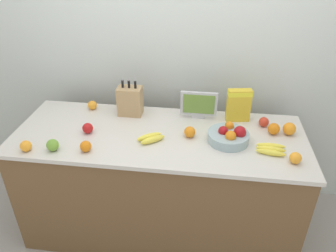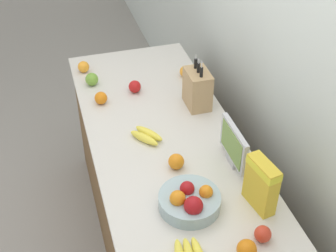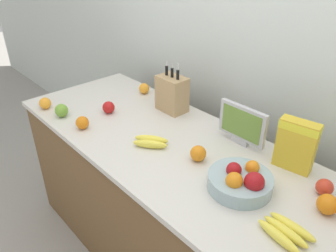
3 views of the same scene
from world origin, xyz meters
name	(u,v)px [view 1 (image 1 of 3)]	position (x,y,z in m)	size (l,w,h in m)	color
ground_plane	(160,224)	(0.00, 0.00, 0.00)	(14.00, 14.00, 0.00)	gray
wall_back	(170,51)	(0.00, 0.61, 1.30)	(9.00, 0.06, 2.60)	silver
counter	(160,183)	(0.00, 0.00, 0.45)	(2.03, 0.78, 0.90)	brown
knife_block	(130,101)	(-0.26, 0.26, 1.01)	(0.18, 0.12, 0.32)	tan
small_monitor	(199,104)	(0.26, 0.26, 1.01)	(0.27, 0.03, 0.21)	#B7B7BC
cereal_box	(239,104)	(0.55, 0.27, 1.04)	(0.18, 0.09, 0.25)	gold
fruit_bowl	(229,136)	(0.48, -0.03, 0.94)	(0.28, 0.28, 0.12)	#99B2B7
banana_bunch_left	(151,138)	(-0.04, -0.09, 0.92)	(0.20, 0.17, 0.04)	yellow
banana_bunch_right	(271,149)	(0.74, -0.12, 0.92)	(0.20, 0.13, 0.04)	yellow
apple_front	(53,145)	(-0.64, -0.29, 0.94)	(0.08, 0.08, 0.08)	#6B9E33
apple_leftmost	(88,128)	(-0.49, -0.05, 0.94)	(0.07, 0.07, 0.07)	red
apple_middle	(264,122)	(0.73, 0.20, 0.94)	(0.07, 0.07, 0.07)	red
orange_back_center	(26,146)	(-0.81, -0.31, 0.94)	(0.07, 0.07, 0.07)	orange
orange_front_center	(86,146)	(-0.43, -0.27, 0.94)	(0.07, 0.07, 0.07)	orange
orange_near_bowl	(295,158)	(0.87, -0.22, 0.94)	(0.07, 0.07, 0.07)	orange
orange_front_left	(274,129)	(0.79, 0.10, 0.94)	(0.08, 0.08, 0.08)	orange
orange_mid_left	(289,129)	(0.89, 0.11, 0.94)	(0.09, 0.09, 0.09)	orange
orange_front_right	(92,105)	(-0.58, 0.29, 0.94)	(0.07, 0.07, 0.07)	orange
orange_by_cereal	(190,132)	(0.21, -0.01, 0.94)	(0.08, 0.08, 0.08)	orange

